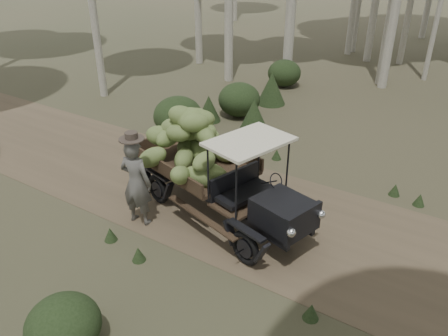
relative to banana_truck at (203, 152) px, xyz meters
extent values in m
plane|color=#473D2B|center=(2.86, 0.34, -1.36)|extent=(120.00, 120.00, 0.00)
cube|color=brown|center=(2.86, 0.34, -1.36)|extent=(70.00, 4.00, 0.01)
cube|color=black|center=(2.19, -0.58, -0.43)|extent=(1.14, 1.11, 0.51)
cube|color=black|center=(2.69, -0.72, -0.43)|extent=(0.34, 0.92, 0.58)
cube|color=black|center=(0.94, -0.23, -0.34)|extent=(0.43, 1.28, 0.51)
cube|color=#38281C|center=(-0.32, 0.12, -0.43)|extent=(2.97, 2.32, 0.07)
cube|color=#38281C|center=(-0.09, 0.93, -0.26)|extent=(2.53, 0.76, 0.30)
cube|color=#38281C|center=(-0.55, -0.69, -0.26)|extent=(2.53, 0.76, 0.30)
cube|color=#38281C|center=(-1.58, 0.48, -0.26)|extent=(0.51, 1.63, 0.30)
cube|color=beige|center=(1.32, -0.34, 0.71)|extent=(1.46, 1.82, 0.06)
cube|color=black|center=(0.72, 0.20, -0.79)|extent=(4.16, 1.25, 0.17)
cube|color=black|center=(0.53, -0.48, -0.79)|extent=(4.16, 1.25, 0.17)
torus|color=black|center=(2.22, 0.18, -1.01)|extent=(0.72, 0.31, 0.71)
torus|color=black|center=(1.81, -1.25, -1.01)|extent=(0.72, 0.31, 0.71)
torus|color=black|center=(-0.57, 0.97, -1.01)|extent=(0.72, 0.31, 0.71)
torus|color=black|center=(-0.97, -0.47, -1.01)|extent=(0.72, 0.31, 0.71)
sphere|color=beige|center=(2.87, -0.34, -0.38)|extent=(0.17, 0.17, 0.17)
sphere|color=beige|center=(2.65, -1.15, -0.38)|extent=(0.17, 0.17, 0.17)
ellipsoid|color=olive|center=(0.34, 0.63, -0.17)|extent=(0.45, 0.68, 0.42)
ellipsoid|color=olive|center=(-1.09, -0.11, 0.16)|extent=(0.82, 0.65, 0.49)
ellipsoid|color=olive|center=(-0.55, -0.14, 0.37)|extent=(0.70, 0.45, 0.48)
ellipsoid|color=olive|center=(-0.43, 0.22, 0.60)|extent=(0.69, 0.60, 0.46)
ellipsoid|color=olive|center=(0.48, -0.40, -0.15)|extent=(0.85, 0.48, 0.49)
ellipsoid|color=olive|center=(-0.98, 0.37, 0.10)|extent=(0.72, 0.96, 0.70)
ellipsoid|color=olive|center=(-0.86, 0.02, 0.36)|extent=(0.78, 0.56, 0.56)
ellipsoid|color=olive|center=(-0.26, 0.19, 0.61)|extent=(0.93, 0.81, 0.58)
ellipsoid|color=olive|center=(0.25, 0.58, -0.19)|extent=(0.80, 0.76, 0.52)
ellipsoid|color=olive|center=(0.39, -0.53, 0.11)|extent=(0.39, 0.66, 0.39)
ellipsoid|color=olive|center=(-0.38, 0.28, 0.35)|extent=(0.96, 0.87, 0.70)
ellipsoid|color=olive|center=(-0.46, 0.13, 0.65)|extent=(0.83, 0.56, 0.68)
ellipsoid|color=olive|center=(0.35, -0.59, -0.24)|extent=(0.94, 0.76, 0.63)
ellipsoid|color=olive|center=(-0.70, 0.51, 0.09)|extent=(0.79, 0.87, 0.53)
ellipsoid|color=olive|center=(-0.39, 0.35, 0.37)|extent=(0.71, 0.51, 0.38)
ellipsoid|color=olive|center=(-0.21, -0.01, 0.64)|extent=(0.78, 0.72, 0.46)
ellipsoid|color=olive|center=(-0.41, -0.18, -0.21)|extent=(0.62, 0.83, 0.62)
ellipsoid|color=olive|center=(-0.28, 0.60, 0.09)|extent=(0.88, 0.62, 0.55)
ellipsoid|color=olive|center=(-0.01, 0.07, 0.40)|extent=(0.84, 0.68, 0.52)
ellipsoid|color=olive|center=(-0.35, 0.12, 0.65)|extent=(0.84, 0.88, 0.55)
ellipsoid|color=olive|center=(-0.72, 0.31, -0.21)|extent=(0.89, 0.83, 0.58)
ellipsoid|color=olive|center=(-0.89, -0.10, 0.17)|extent=(0.42, 0.73, 0.44)
ellipsoid|color=olive|center=(-0.58, 0.42, 0.37)|extent=(0.59, 0.89, 0.56)
ellipsoid|color=olive|center=(-0.56, 0.06, 0.68)|extent=(0.90, 0.83, 0.67)
ellipsoid|color=olive|center=(-0.39, 0.34, -0.17)|extent=(0.90, 0.91, 0.59)
ellipsoid|color=olive|center=(-0.79, 0.75, 0.07)|extent=(0.81, 0.68, 0.46)
ellipsoid|color=olive|center=(-0.10, 0.20, 0.36)|extent=(0.76, 0.52, 0.60)
ellipsoid|color=olive|center=(-0.92, -0.63, -0.11)|extent=(0.91, 0.71, 0.71)
ellipsoid|color=olive|center=(0.07, -0.91, -0.13)|extent=(0.62, 0.85, 0.65)
imported|color=#504E49|center=(-0.81, -1.29, -0.39)|extent=(0.77, 0.56, 1.94)
cylinder|color=#382F27|center=(-0.81, -1.29, 0.60)|extent=(0.59, 0.59, 0.03)
cylinder|color=#382F27|center=(-0.81, -1.29, 0.67)|extent=(0.29, 0.29, 0.16)
ellipsoid|color=#233319|center=(-2.28, 5.33, -0.78)|extent=(1.44, 1.44, 1.15)
cone|color=#233319|center=(-2.89, 4.39, -0.93)|extent=(0.79, 0.79, 0.88)
cone|color=#233319|center=(-0.95, 3.97, -0.75)|extent=(1.11, 1.11, 1.24)
ellipsoid|color=#233319|center=(-2.47, 9.25, -0.81)|extent=(1.35, 1.35, 1.08)
cone|color=#233319|center=(-1.92, 7.04, -0.78)|extent=(1.05, 1.05, 1.17)
ellipsoid|color=#233319|center=(-3.02, 2.90, -0.74)|extent=(1.52, 1.52, 1.21)
ellipsoid|color=#233319|center=(0.54, -4.36, -0.91)|extent=(1.10, 1.10, 0.88)
cone|color=#233319|center=(3.57, 2.83, -1.21)|extent=(0.27, 0.27, 0.30)
cone|color=#233319|center=(4.16, 2.67, -1.21)|extent=(0.27, 0.27, 0.30)
cone|color=#233319|center=(-0.86, -2.12, -1.21)|extent=(0.27, 0.27, 0.30)
cone|color=#233319|center=(0.06, -2.28, -1.21)|extent=(0.27, 0.27, 0.30)
cone|color=#233319|center=(-0.62, 3.07, -1.21)|extent=(0.27, 0.27, 0.30)
cone|color=#233319|center=(-2.70, 3.27, -1.21)|extent=(0.27, 0.27, 0.30)
cone|color=#233319|center=(3.39, -1.85, -1.21)|extent=(0.27, 0.27, 0.30)
cone|color=#233319|center=(-1.81, 2.98, -1.21)|extent=(0.27, 0.27, 0.30)
cone|color=#233319|center=(0.32, 3.03, -1.21)|extent=(0.27, 0.27, 0.30)
camera|label=1|loc=(4.98, -6.93, 4.12)|focal=35.00mm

